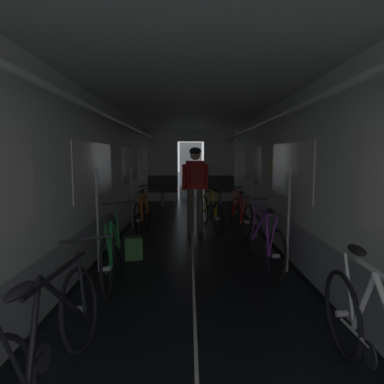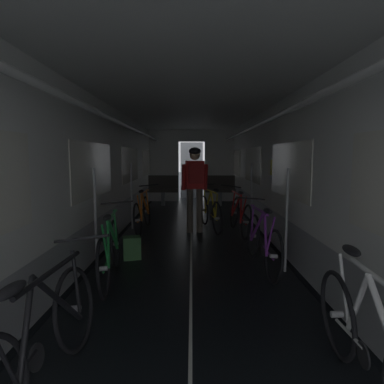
{
  "view_description": "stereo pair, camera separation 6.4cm",
  "coord_description": "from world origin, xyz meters",
  "views": [
    {
      "loc": [
        -0.05,
        -2.14,
        1.55
      ],
      "look_at": [
        0.0,
        3.99,
        0.87
      ],
      "focal_mm": 30.34,
      "sensor_mm": 36.0,
      "label": 1
    },
    {
      "loc": [
        0.01,
        -2.14,
        1.55
      ],
      "look_at": [
        0.0,
        3.99,
        0.87
      ],
      "focal_mm": 30.34,
      "sensor_mm": 36.0,
      "label": 2
    }
  ],
  "objects": [
    {
      "name": "bicycle_white",
      "position": [
        1.11,
        -0.25,
        0.38
      ],
      "size": [
        0.44,
        1.69,
        0.94
      ],
      "color": "black",
      "rests_on": "ground"
    },
    {
      "name": "bicycle_red",
      "position": [
        0.97,
        4.29,
        0.38
      ],
      "size": [
        0.48,
        1.7,
        0.96
      ],
      "color": "black",
      "rests_on": "ground"
    },
    {
      "name": "bicycle_yellow_in_aisle",
      "position": [
        0.4,
        4.63,
        0.38
      ],
      "size": [
        0.51,
        1.66,
        0.94
      ],
      "color": "black",
      "rests_on": "ground"
    },
    {
      "name": "bench_seat_far_right",
      "position": [
        0.9,
        8.07,
        0.57
      ],
      "size": [
        0.98,
        0.51,
        0.95
      ],
      "color": "gray",
      "rests_on": "ground"
    },
    {
      "name": "backpack_on_floor",
      "position": [
        -0.9,
        2.65,
        0.17
      ],
      "size": [
        0.3,
        0.26,
        0.34
      ],
      "primitive_type": "cube",
      "rotation": [
        0.0,
        0.0,
        0.25
      ],
      "color": "#3D703D",
      "rests_on": "ground"
    },
    {
      "name": "bicycle_orange",
      "position": [
        -1.01,
        4.47,
        0.38
      ],
      "size": [
        0.44,
        1.69,
        0.95
      ],
      "color": "black",
      "rests_on": "ground"
    },
    {
      "name": "ground_plane",
      "position": [
        0.0,
        0.0,
        0.0
      ],
      "size": [
        60.0,
        60.0,
        0.0
      ],
      "primitive_type": "plane",
      "color": "black"
    },
    {
      "name": "bench_seat_far_left",
      "position": [
        -0.9,
        8.07,
        0.57
      ],
      "size": [
        0.98,
        0.51,
        0.95
      ],
      "color": "gray",
      "rests_on": "ground"
    },
    {
      "name": "bicycle_green",
      "position": [
        -1.01,
        1.77,
        0.38
      ],
      "size": [
        0.44,
        1.69,
        0.95
      ],
      "color": "black",
      "rests_on": "ground"
    },
    {
      "name": "bicycle_black",
      "position": [
        -0.96,
        -0.17,
        0.38
      ],
      "size": [
        0.44,
        1.69,
        0.96
      ],
      "color": "black",
      "rests_on": "ground"
    },
    {
      "name": "person_cyclist_aisle",
      "position": [
        0.07,
        4.37,
        1.07
      ],
      "size": [
        0.55,
        0.42,
        1.73
      ],
      "color": "brown",
      "rests_on": "ground"
    },
    {
      "name": "bicycle_purple",
      "position": [
        0.98,
        2.22,
        0.38
      ],
      "size": [
        0.44,
        1.69,
        0.95
      ],
      "color": "black",
      "rests_on": "ground"
    },
    {
      "name": "train_car_shell",
      "position": [
        -0.0,
        3.6,
        1.7
      ],
      "size": [
        3.14,
        12.34,
        2.57
      ],
      "color": "black",
      "rests_on": "ground"
    }
  ]
}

